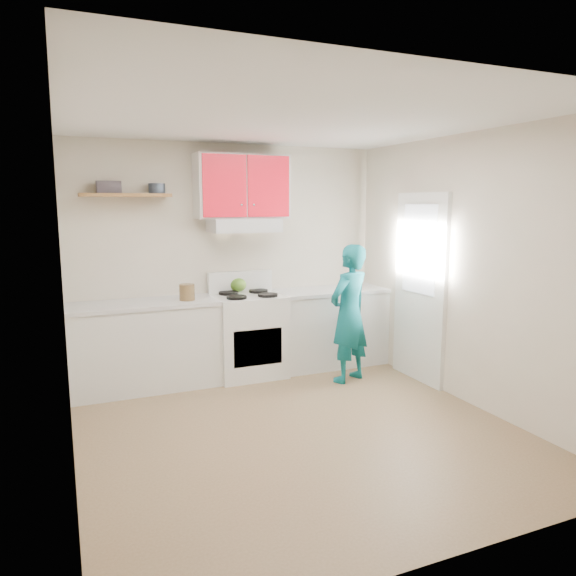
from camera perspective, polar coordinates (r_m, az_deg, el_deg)
name	(u,v)px	position (r m, az deg, el deg)	size (l,w,h in m)	color
floor	(297,429)	(4.82, 0.96, -14.73)	(3.80, 3.80, 0.00)	brown
ceiling	(298,119)	(4.46, 1.05, 17.55)	(3.60, 3.80, 0.04)	white
back_wall	(230,259)	(6.22, -6.18, 3.07)	(3.60, 0.04, 2.60)	beige
front_wall	(450,330)	(2.86, 16.83, -4.31)	(3.60, 0.04, 2.60)	beige
left_wall	(63,295)	(4.07, -22.79, -0.73)	(0.04, 3.80, 2.60)	beige
right_wall	(468,270)	(5.44, 18.60, 1.80)	(0.04, 3.80, 2.60)	beige
door	(420,288)	(5.99, 13.85, -0.01)	(0.05, 0.85, 2.05)	white
door_glass	(419,249)	(5.93, 13.80, 4.03)	(0.01, 0.55, 0.95)	white
counter_left	(145,346)	(5.87, -14.97, -6.00)	(1.52, 0.60, 0.90)	silver
counter_right	(329,327)	(6.52, 4.39, -4.21)	(1.32, 0.60, 0.90)	silver
stove	(248,335)	(6.09, -4.24, -5.05)	(0.76, 0.65, 0.92)	white
range_hood	(244,225)	(6.02, -4.70, 6.67)	(0.76, 0.44, 0.15)	silver
upper_cabinets	(242,187)	(6.07, -4.93, 10.70)	(1.02, 0.33, 0.70)	red
shelf	(125,195)	(5.81, -16.91, 9.44)	(0.90, 0.30, 0.04)	brown
books	(109,187)	(5.79, -18.54, 10.14)	(0.24, 0.17, 0.12)	#3F383F
tin	(157,188)	(5.88, -13.77, 10.24)	(0.17, 0.17, 0.11)	#333D4C
kettle	(238,285)	(6.22, -5.37, 0.35)	(0.20, 0.20, 0.17)	#487220
crock	(187,293)	(5.76, -10.69, -0.56)	(0.16, 0.16, 0.19)	brown
cutting_board	(296,292)	(6.28, 0.89, -0.42)	(0.28, 0.21, 0.02)	olive
silicone_mat	(349,289)	(6.58, 6.52, -0.10)	(0.31, 0.25, 0.01)	red
person	(349,314)	(5.86, 6.52, -2.72)	(0.55, 0.36, 1.51)	#0C636C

